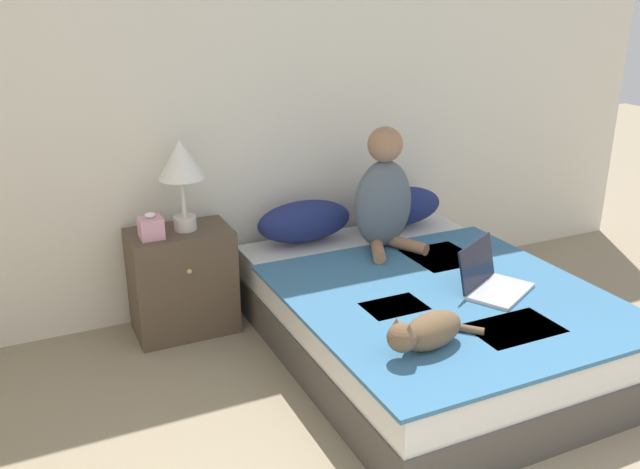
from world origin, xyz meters
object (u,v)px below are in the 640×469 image
object	(u,v)px
pillow_far	(399,207)
nightstand	(183,281)
table_lamp	(181,165)
person_sitting	(384,197)
laptop_open	(492,281)
tissue_box	(151,227)
cat_tabby	(426,331)
pillow_near	(304,221)
bed	(424,318)

from	to	relation	value
pillow_far	nightstand	distance (m)	1.41
pillow_far	table_lamp	distance (m)	1.42
person_sitting	nightstand	world-z (taller)	person_sitting
person_sitting	laptop_open	world-z (taller)	person_sitting
person_sitting	tissue_box	xyz separation A→B (m)	(-1.27, 0.21, -0.06)
pillow_far	cat_tabby	xyz separation A→B (m)	(-0.71, -1.38, -0.04)
pillow_near	nightstand	size ratio (longest dim) A/B	0.97
person_sitting	bed	bearing A→B (deg)	-94.77
pillow_far	person_sitting	world-z (taller)	person_sitting
laptop_open	cat_tabby	bearing A→B (deg)	-179.13
bed	tissue_box	size ratio (longest dim) A/B	13.69
nightstand	table_lamp	world-z (taller)	table_lamp
person_sitting	tissue_box	size ratio (longest dim) A/B	4.99
table_lamp	tissue_box	size ratio (longest dim) A/B	3.52
laptop_open	tissue_box	distance (m)	1.75
pillow_near	cat_tabby	size ratio (longest dim) A/B	1.14
pillow_far	person_sitting	distance (m)	0.44
pillow_near	laptop_open	xyz separation A→B (m)	(0.55, -1.03, -0.07)
pillow_near	nightstand	distance (m)	0.78
table_lamp	nightstand	bearing A→B (deg)	-179.24
pillow_far	cat_tabby	bearing A→B (deg)	-117.25
bed	laptop_open	world-z (taller)	laptop_open
bed	person_sitting	distance (m)	0.73
pillow_far	pillow_near	bearing A→B (deg)	180.00
bed	table_lamp	world-z (taller)	table_lamp
laptop_open	tissue_box	xyz separation A→B (m)	(-1.45, 0.96, 0.19)
cat_tabby	table_lamp	size ratio (longest dim) A/B	1.03
bed	person_sitting	xyz separation A→B (m)	(0.04, 0.53, 0.51)
pillow_near	laptop_open	size ratio (longest dim) A/B	1.32
bed	table_lamp	bearing A→B (deg)	142.74
cat_tabby	bed	bearing A→B (deg)	-137.28
nightstand	person_sitting	bearing A→B (deg)	-13.05
tissue_box	pillow_far	bearing A→B (deg)	2.61
cat_tabby	laptop_open	xyz separation A→B (m)	(0.62, 0.34, -0.03)
cat_tabby	table_lamp	bearing A→B (deg)	-77.73
nightstand	pillow_near	bearing A→B (deg)	1.72
pillow_near	tissue_box	size ratio (longest dim) A/B	4.14
bed	cat_tabby	xyz separation A→B (m)	(-0.39, -0.57, 0.29)
person_sitting	nightstand	distance (m)	1.22
laptop_open	bed	bearing A→B (deg)	106.72
pillow_far	nightstand	size ratio (longest dim) A/B	0.97
pillow_near	tissue_box	world-z (taller)	tissue_box
pillow_far	laptop_open	size ratio (longest dim) A/B	1.32
pillow_far	tissue_box	size ratio (longest dim) A/B	4.14
person_sitting	table_lamp	world-z (taller)	person_sitting
tissue_box	laptop_open	bearing A→B (deg)	-33.57
pillow_far	nightstand	bearing A→B (deg)	-179.08
cat_tabby	table_lamp	world-z (taller)	table_lamp
cat_tabby	nightstand	distance (m)	1.53
bed	pillow_near	xyz separation A→B (m)	(-0.32, 0.81, 0.33)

